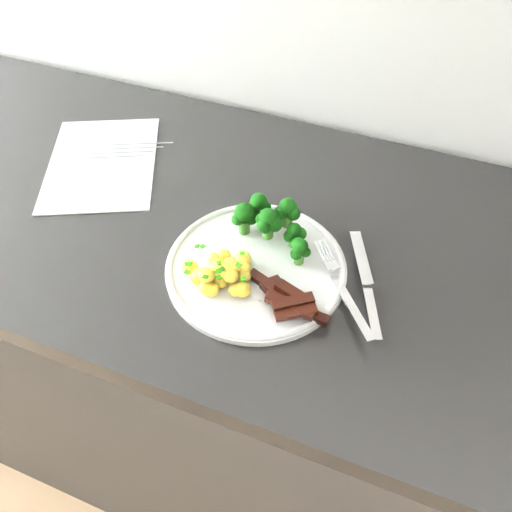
% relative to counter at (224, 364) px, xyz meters
% --- Properties ---
extents(counter, '(2.46, 0.61, 0.92)m').
position_rel_counter_xyz_m(counter, '(0.00, 0.00, 0.00)').
color(counter, black).
rests_on(counter, ground).
extents(recipe_paper, '(0.29, 0.32, 0.00)m').
position_rel_counter_xyz_m(recipe_paper, '(-0.24, 0.06, 0.46)').
color(recipe_paper, white).
rests_on(recipe_paper, counter).
extents(plate, '(0.27, 0.27, 0.02)m').
position_rel_counter_xyz_m(plate, '(0.11, -0.08, 0.47)').
color(plate, white).
rests_on(plate, counter).
extents(broccoli, '(0.13, 0.09, 0.06)m').
position_rel_counter_xyz_m(broccoli, '(0.11, -0.01, 0.51)').
color(broccoli, '#2B5C1A').
rests_on(broccoli, plate).
extents(potatoes, '(0.11, 0.09, 0.04)m').
position_rel_counter_xyz_m(potatoes, '(0.07, -0.12, 0.49)').
color(potatoes, '#FFEE3F').
rests_on(potatoes, plate).
extents(beef_strips, '(0.13, 0.08, 0.02)m').
position_rel_counter_xyz_m(beef_strips, '(0.17, -0.13, 0.48)').
color(beef_strips, black).
rests_on(beef_strips, plate).
extents(fork, '(0.12, 0.15, 0.02)m').
position_rel_counter_xyz_m(fork, '(0.24, -0.08, 0.48)').
color(fork, silver).
rests_on(fork, plate).
extents(knife, '(0.09, 0.18, 0.02)m').
position_rel_counter_xyz_m(knife, '(0.27, -0.07, 0.47)').
color(knife, silver).
rests_on(knife, plate).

